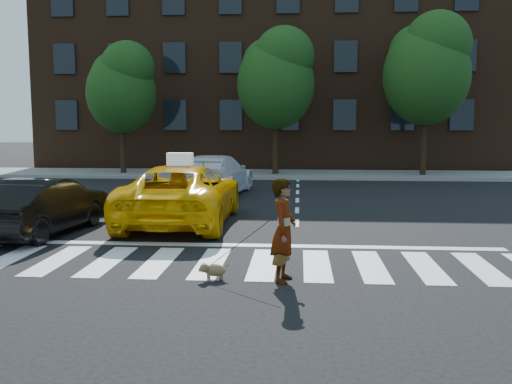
% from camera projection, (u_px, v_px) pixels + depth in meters
% --- Properties ---
extents(ground, '(120.00, 120.00, 0.00)m').
position_uv_depth(ground, '(211.00, 263.00, 10.79)').
color(ground, black).
rests_on(ground, ground).
extents(crosswalk, '(13.00, 2.40, 0.01)m').
position_uv_depth(crosswalk, '(211.00, 263.00, 10.79)').
color(crosswalk, silver).
rests_on(crosswalk, ground).
extents(stop_line, '(12.00, 0.30, 0.01)m').
position_uv_depth(stop_line, '(222.00, 245.00, 12.37)').
color(stop_line, silver).
rests_on(stop_line, ground).
extents(sidewalk_far, '(30.00, 4.00, 0.15)m').
position_uv_depth(sidewalk_far, '(266.00, 174.00, 28.10)').
color(sidewalk_far, slate).
rests_on(sidewalk_far, ground).
extents(building, '(26.00, 10.00, 12.00)m').
position_uv_depth(building, '(273.00, 66.00, 34.78)').
color(building, '#402617').
rests_on(building, ground).
extents(tree_left, '(3.39, 3.38, 6.50)m').
position_uv_depth(tree_left, '(122.00, 84.00, 27.58)').
color(tree_left, black).
rests_on(tree_left, ground).
extents(tree_mid, '(3.69, 3.69, 7.10)m').
position_uv_depth(tree_mid, '(276.00, 75.00, 26.97)').
color(tree_mid, black).
rests_on(tree_mid, ground).
extents(tree_right, '(4.00, 4.00, 7.70)m').
position_uv_depth(tree_right, '(427.00, 65.00, 26.39)').
color(tree_right, black).
rests_on(tree_right, ground).
extents(taxi, '(2.61, 5.60, 1.55)m').
position_uv_depth(taxi, '(182.00, 194.00, 14.93)').
color(taxi, '#E2A604').
rests_on(taxi, ground).
extents(black_sedan, '(1.90, 4.24, 1.35)m').
position_uv_depth(black_sedan, '(44.00, 206.00, 13.51)').
color(black_sedan, black).
rests_on(black_sedan, ground).
extents(white_suv, '(2.59, 5.26, 1.47)m').
position_uv_depth(white_suv, '(215.00, 175.00, 20.69)').
color(white_suv, silver).
rests_on(white_suv, ground).
extents(woman, '(0.53, 0.70, 1.74)m').
position_uv_depth(woman, '(284.00, 230.00, 9.49)').
color(woman, '#999999').
rests_on(woman, ground).
extents(dog, '(0.50, 0.34, 0.30)m').
position_uv_depth(dog, '(213.00, 270.00, 9.65)').
color(dog, '#8A6746').
rests_on(dog, ground).
extents(taxi_sign, '(0.65, 0.28, 0.32)m').
position_uv_depth(taxi_sign, '(180.00, 159.00, 14.61)').
color(taxi_sign, white).
rests_on(taxi_sign, taxi).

